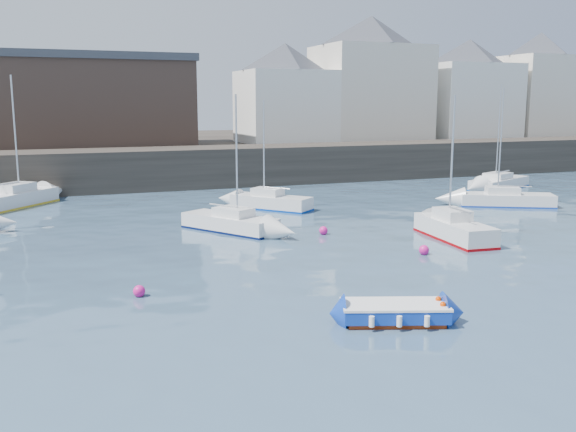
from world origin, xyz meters
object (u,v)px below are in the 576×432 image
object	(u,v)px
sailboat_c	(454,229)
sailboat_h	(13,199)
buoy_near	(139,296)
sailboat_g	(499,183)
buoy_mid	(424,254)
sailboat_f	(271,202)
blue_dinghy	(394,312)
sailboat_b	(230,222)
sailboat_d	(506,199)
buoy_far	(323,234)

from	to	relation	value
sailboat_c	sailboat_h	world-z (taller)	sailboat_h
sailboat_c	buoy_near	bearing A→B (deg)	-165.73
buoy_near	sailboat_g	bearing A→B (deg)	31.52
buoy_mid	sailboat_f	bearing A→B (deg)	99.31
blue_dinghy	sailboat_h	distance (m)	29.66
sailboat_c	sailboat_f	world-z (taller)	sailboat_c
blue_dinghy	sailboat_b	distance (m)	15.15
blue_dinghy	sailboat_b	size ratio (longest dim) A/B	0.50
blue_dinghy	sailboat_d	bearing A→B (deg)	43.07
sailboat_g	buoy_mid	distance (m)	23.76
sailboat_g	buoy_far	size ratio (longest dim) A/B	17.98
sailboat_b	sailboat_f	distance (m)	7.09
blue_dinghy	sailboat_g	distance (m)	32.81
sailboat_g	buoy_near	bearing A→B (deg)	-148.48
blue_dinghy	sailboat_h	size ratio (longest dim) A/B	0.42
sailboat_d	buoy_mid	bearing A→B (deg)	-142.12
sailboat_b	sailboat_d	world-z (taller)	sailboat_d
sailboat_c	sailboat_g	bearing A→B (deg)	45.21
sailboat_d	sailboat_h	world-z (taller)	sailboat_h
blue_dinghy	buoy_near	xyz separation A→B (m)	(-6.78, 5.40, -0.34)
sailboat_h	buoy_far	world-z (taller)	sailboat_h
blue_dinghy	sailboat_c	xyz separation A→B (m)	(8.71, 9.34, 0.19)
sailboat_d	sailboat_g	bearing A→B (deg)	53.94
sailboat_h	buoy_mid	distance (m)	26.47
blue_dinghy	sailboat_g	size ratio (longest dim) A/B	0.44
blue_dinghy	sailboat_b	xyz separation A→B (m)	(-0.81, 15.13, 0.11)
sailboat_h	buoy_mid	bearing A→B (deg)	-49.68
sailboat_b	sailboat_d	size ratio (longest dim) A/B	0.94
sailboat_c	sailboat_h	xyz separation A→B (m)	(-20.19, 18.00, 0.01)
sailboat_b	sailboat_g	bearing A→B (deg)	19.65
buoy_far	sailboat_d	bearing A→B (deg)	15.31
sailboat_c	sailboat_h	distance (m)	27.05
sailboat_g	sailboat_h	distance (m)	34.52
buoy_near	buoy_far	world-z (taller)	buoy_far
sailboat_b	buoy_far	distance (m)	4.83
blue_dinghy	sailboat_c	size ratio (longest dim) A/B	0.50
sailboat_b	sailboat_g	size ratio (longest dim) A/B	0.88
sailboat_c	buoy_far	size ratio (longest dim) A/B	15.75
sailboat_g	sailboat_h	xyz separation A→B (m)	(-34.31, 3.78, 0.09)
sailboat_b	sailboat_h	bearing A→B (deg)	131.14
buoy_near	buoy_mid	size ratio (longest dim) A/B	0.94
sailboat_f	buoy_mid	bearing A→B (deg)	-80.69
sailboat_c	buoy_near	distance (m)	15.99
sailboat_b	buoy_near	bearing A→B (deg)	-121.56
buoy_near	sailboat_f	bearing A→B (deg)	56.59
sailboat_c	sailboat_f	bearing A→B (deg)	114.78
buoy_mid	sailboat_c	bearing A→B (deg)	35.36
sailboat_b	blue_dinghy	bearing A→B (deg)	-86.93
sailboat_h	sailboat_c	bearing A→B (deg)	-41.72
blue_dinghy	buoy_mid	size ratio (longest dim) A/B	7.82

